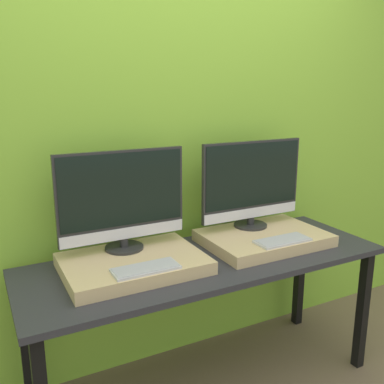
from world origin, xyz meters
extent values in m
cube|color=#8CC638|center=(0.00, 0.71, 1.30)|extent=(8.00, 0.04, 2.60)
cube|color=#2D2D33|center=(0.00, 0.32, 0.72)|extent=(1.83, 0.64, 0.03)
cube|color=black|center=(0.86, 0.06, 0.35)|extent=(0.05, 0.05, 0.70)
cube|color=black|center=(-0.86, 0.58, 0.35)|extent=(0.05, 0.05, 0.70)
cube|color=black|center=(0.86, 0.58, 0.35)|extent=(0.05, 0.05, 0.70)
cube|color=#D6B77F|center=(-0.37, 0.36, 0.76)|extent=(0.64, 0.46, 0.06)
cylinder|color=#282828|center=(-0.37, 0.48, 0.80)|extent=(0.19, 0.19, 0.01)
cylinder|color=#282828|center=(-0.37, 0.48, 0.83)|extent=(0.04, 0.04, 0.04)
cube|color=#282828|center=(-0.37, 0.48, 1.06)|extent=(0.62, 0.02, 0.43)
cube|color=black|center=(-0.37, 0.47, 1.09)|extent=(0.60, 0.00, 0.35)
cube|color=silver|center=(-0.37, 0.47, 0.88)|extent=(0.62, 0.00, 0.06)
cube|color=silver|center=(-0.37, 0.20, 0.80)|extent=(0.29, 0.12, 0.01)
cube|color=#B2B2B7|center=(-0.37, 0.20, 0.81)|extent=(0.28, 0.11, 0.00)
cube|color=#D6B77F|center=(0.37, 0.36, 0.76)|extent=(0.64, 0.46, 0.06)
cylinder|color=#282828|center=(0.37, 0.48, 0.80)|extent=(0.19, 0.19, 0.01)
cylinder|color=#282828|center=(0.37, 0.48, 0.83)|extent=(0.04, 0.04, 0.04)
cube|color=#282828|center=(0.37, 0.48, 1.06)|extent=(0.62, 0.02, 0.43)
cube|color=black|center=(0.37, 0.47, 1.09)|extent=(0.60, 0.00, 0.35)
cube|color=silver|center=(0.37, 0.47, 0.88)|extent=(0.62, 0.00, 0.06)
cube|color=silver|center=(0.37, 0.20, 0.80)|extent=(0.29, 0.12, 0.01)
cube|color=#B2B2B7|center=(0.37, 0.20, 0.81)|extent=(0.28, 0.11, 0.00)
camera|label=1|loc=(-0.99, -1.41, 1.56)|focal=40.00mm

